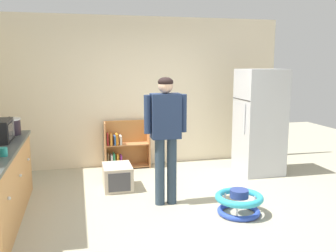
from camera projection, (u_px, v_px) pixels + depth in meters
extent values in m
plane|color=#AEA88E|center=(177.00, 210.00, 4.78)|extent=(12.00, 12.00, 0.00)
cube|color=beige|center=(144.00, 92.00, 6.79)|extent=(5.20, 0.06, 2.70)
sphere|color=silver|center=(9.00, 198.00, 3.65)|extent=(0.04, 0.04, 0.04)
sphere|color=silver|center=(20.00, 175.00, 4.39)|extent=(0.04, 0.04, 0.04)
sphere|color=silver|center=(28.00, 159.00, 5.13)|extent=(0.04, 0.04, 0.04)
cube|color=#B7BABF|center=(260.00, 122.00, 6.28)|extent=(0.70, 0.68, 1.78)
cylinder|color=silver|center=(244.00, 119.00, 6.02)|extent=(0.02, 0.02, 0.50)
cube|color=#333333|center=(241.00, 99.00, 6.13)|extent=(0.01, 0.67, 0.01)
cube|color=#B97746|center=(105.00, 146.00, 6.56)|extent=(0.02, 0.28, 0.85)
cube|color=#B97746|center=(148.00, 144.00, 6.74)|extent=(0.02, 0.28, 0.85)
cube|color=#BB7C40|center=(126.00, 143.00, 6.77)|extent=(0.80, 0.02, 0.85)
cube|color=#B97746|center=(128.00, 166.00, 6.71)|extent=(0.76, 0.24, 0.02)
cube|color=#B97746|center=(127.00, 144.00, 6.65)|extent=(0.76, 0.24, 0.02)
cube|color=olive|center=(108.00, 160.00, 6.58)|extent=(0.02, 0.17, 0.26)
cube|color=#B22427|center=(107.00, 139.00, 6.52)|extent=(0.02, 0.17, 0.22)
cube|color=silver|center=(112.00, 161.00, 6.60)|extent=(0.03, 0.17, 0.23)
cube|color=orange|center=(111.00, 139.00, 6.53)|extent=(0.03, 0.17, 0.21)
cube|color=#25804F|center=(114.00, 160.00, 6.61)|extent=(0.03, 0.17, 0.25)
cube|color=#2C54A2|center=(115.00, 140.00, 6.55)|extent=(0.02, 0.17, 0.16)
cube|color=orange|center=(117.00, 160.00, 6.62)|extent=(0.03, 0.17, 0.23)
cube|color=orange|center=(117.00, 139.00, 6.56)|extent=(0.03, 0.17, 0.20)
cube|color=purple|center=(121.00, 161.00, 6.64)|extent=(0.03, 0.17, 0.21)
cube|color=beige|center=(121.00, 140.00, 6.58)|extent=(0.03, 0.17, 0.16)
cylinder|color=#2B3C4C|center=(160.00, 172.00, 4.91)|extent=(0.13, 0.13, 0.90)
cylinder|color=#2B3C4C|center=(171.00, 171.00, 4.95)|extent=(0.13, 0.13, 0.90)
cube|color=navy|center=(166.00, 116.00, 4.80)|extent=(0.38, 0.22, 0.59)
cylinder|color=navy|center=(147.00, 114.00, 4.74)|extent=(0.09, 0.09, 0.50)
cylinder|color=navy|center=(183.00, 113.00, 4.85)|extent=(0.09, 0.09, 0.50)
sphere|color=#DEAE8D|center=(166.00, 86.00, 4.74)|extent=(0.19, 0.19, 0.19)
ellipsoid|color=black|center=(166.00, 82.00, 4.73)|extent=(0.20, 0.20, 0.12)
torus|color=#2C49BA|center=(239.00, 211.00, 4.65)|extent=(0.54, 0.54, 0.07)
torus|color=#2EA4BD|center=(239.00, 197.00, 4.62)|extent=(0.60, 0.60, 0.08)
cylinder|color=navy|center=(239.00, 194.00, 4.61)|extent=(0.23, 0.23, 0.10)
cylinder|color=silver|center=(255.00, 203.00, 4.69)|extent=(0.02, 0.02, 0.18)
cylinder|color=silver|center=(225.00, 200.00, 4.79)|extent=(0.02, 0.02, 0.18)
cylinder|color=silver|center=(237.00, 211.00, 4.43)|extent=(0.02, 0.02, 0.18)
cube|color=beige|center=(117.00, 177.00, 5.58)|extent=(0.42, 0.54, 0.36)
cube|color=#424247|center=(120.00, 182.00, 5.32)|extent=(0.32, 0.01, 0.27)
cube|color=#2D2D33|center=(11.00, 131.00, 4.60)|extent=(0.01, 0.31, 0.20)
cube|color=#515156|center=(13.00, 128.00, 4.81)|extent=(0.01, 0.10, 0.20)
cylinder|color=black|center=(10.00, 127.00, 5.08)|extent=(0.28, 0.28, 0.21)
cylinder|color=silver|center=(9.00, 119.00, 5.06)|extent=(0.28, 0.28, 0.02)
sphere|color=black|center=(9.00, 118.00, 5.06)|extent=(0.03, 0.03, 0.03)
ellipsoid|color=yellow|center=(0.00, 150.00, 4.10)|extent=(0.09, 0.16, 0.04)
ellipsoid|color=yellow|center=(2.00, 150.00, 4.11)|extent=(0.04, 0.15, 0.04)
ellipsoid|color=yellow|center=(3.00, 150.00, 4.11)|extent=(0.09, 0.16, 0.04)
cylinder|color=teal|center=(4.00, 152.00, 3.92)|extent=(0.08, 0.08, 0.09)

